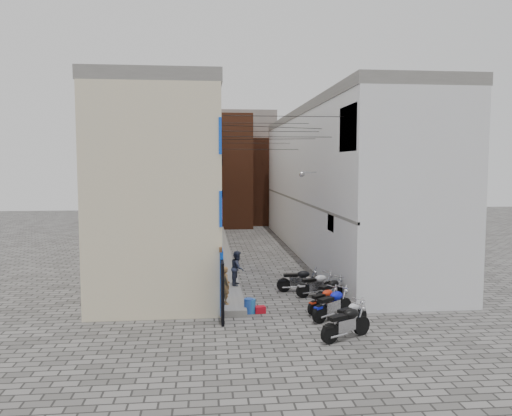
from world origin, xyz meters
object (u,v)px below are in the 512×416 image
object	(u,v)px
motorcycle_a	(346,321)
person_b	(238,268)
red_crate	(260,310)
motorcycle_e	(331,290)
motorcycle_g	(299,279)
water_jug_near	(251,306)
water_jug_far	(249,306)
person_a	(226,285)
motorcycle_d	(324,299)
motorcycle_b	(350,313)
motorcycle_f	(316,283)
motorcycle_c	(332,303)

from	to	relation	value
motorcycle_a	person_b	size ratio (longest dim) A/B	1.33
red_crate	motorcycle_e	bearing A→B (deg)	18.57
motorcycle_g	water_jug_near	distance (m)	3.83
water_jug_near	water_jug_far	xyz separation A→B (m)	(-0.09, 0.00, 0.01)
motorcycle_a	person_a	distance (m)	5.20
motorcycle_d	person_a	size ratio (longest dim) A/B	1.20
motorcycle_g	water_jug_near	bearing A→B (deg)	-38.90
motorcycle_e	red_crate	distance (m)	3.17
water_jug_near	red_crate	xyz separation A→B (m)	(0.33, 0.00, -0.14)
motorcycle_e	water_jug_far	xyz separation A→B (m)	(-3.40, -1.00, -0.28)
motorcycle_g	person_b	world-z (taller)	person_b
motorcycle_e	person_a	distance (m)	4.30
motorcycle_b	person_a	bearing A→B (deg)	-156.87
red_crate	motorcycle_f	bearing A→B (deg)	39.13
person_a	motorcycle_c	bearing A→B (deg)	-128.65
person_a	water_jug_near	xyz separation A→B (m)	(0.94, -0.50, -0.71)
motorcycle_e	motorcycle_a	bearing A→B (deg)	-48.69
motorcycle_e	motorcycle_d	bearing A→B (deg)	-66.57
motorcycle_g	motorcycle_c	bearing A→B (deg)	6.66
motorcycle_f	water_jug_far	xyz separation A→B (m)	(-3.07, -2.15, -0.27)
motorcycle_c	motorcycle_g	xyz separation A→B (m)	(-0.49, 3.99, -0.03)
motorcycle_d	water_jug_far	world-z (taller)	motorcycle_d
water_jug_far	red_crate	xyz separation A→B (m)	(0.42, 0.00, -0.15)
motorcycle_b	water_jug_far	size ratio (longest dim) A/B	3.11
person_b	motorcycle_f	bearing A→B (deg)	-98.98
motorcycle_g	person_a	bearing A→B (deg)	-53.54
red_crate	person_a	bearing A→B (deg)	158.58
motorcycle_f	person_a	distance (m)	4.27
motorcycle_g	water_jug_far	world-z (taller)	motorcycle_g
motorcycle_a	person_b	world-z (taller)	person_b
person_b	water_jug_near	xyz separation A→B (m)	(0.29, -3.48, -0.75)
person_b	motorcycle_g	bearing A→B (deg)	-87.36
motorcycle_c	person_b	bearing A→B (deg)	178.58
motorcycle_c	motorcycle_d	world-z (taller)	motorcycle_c
person_a	water_jug_far	size ratio (longest dim) A/B	2.60
motorcycle_c	motorcycle_a	bearing A→B (deg)	-39.25
motorcycle_d	water_jug_near	xyz separation A→B (m)	(-2.77, 0.13, -0.24)
motorcycle_b	water_jug_far	xyz separation A→B (m)	(-3.33, 2.00, -0.22)
person_a	motorcycle_d	bearing A→B (deg)	-116.80
person_b	red_crate	world-z (taller)	person_b
motorcycle_d	water_jug_near	world-z (taller)	motorcycle_d
motorcycle_b	red_crate	world-z (taller)	motorcycle_b
motorcycle_b	person_a	size ratio (longest dim) A/B	1.20
motorcycle_e	motorcycle_f	world-z (taller)	motorcycle_e
person_a	motorcycle_a	bearing A→B (deg)	-151.39
motorcycle_c	person_a	size ratio (longest dim) A/B	1.42
motorcycle_e	motorcycle_g	distance (m)	2.19
person_a	red_crate	size ratio (longest dim) A/B	3.62
motorcycle_g	water_jug_far	distance (m)	3.88
motorcycle_b	motorcycle_e	xyz separation A→B (m)	(0.07, 3.00, 0.06)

